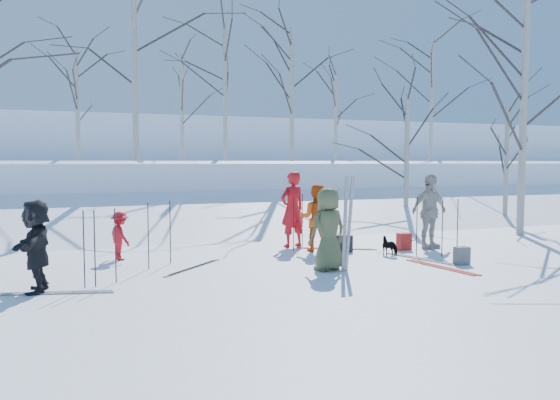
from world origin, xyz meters
name	(u,v)px	position (x,y,z in m)	size (l,w,h in m)	color
ground	(306,269)	(0.00, 0.00, 0.00)	(120.00, 120.00, 0.00)	white
snow_ramp	(221,224)	(0.00, 7.00, 0.15)	(70.00, 9.50, 1.40)	white
snow_plateau	(171,186)	(0.00, 17.00, 1.00)	(70.00, 18.00, 2.20)	white
far_hill	(132,164)	(0.00, 38.00, 2.00)	(90.00, 30.00, 6.00)	white
skier_olive_center	(328,229)	(0.34, -0.34, 0.83)	(0.81, 0.53, 1.66)	#474F2F
skier_red_north	(292,209)	(0.80, 2.75, 0.96)	(0.70, 0.46, 1.93)	red
skier_redor_behind	(316,218)	(1.07, 1.90, 0.81)	(0.79, 0.62, 1.63)	#CF4B0F
skier_red_seated	(120,236)	(-3.46, 2.32, 0.54)	(0.70, 0.40, 1.08)	red
skier_cream_east	(429,211)	(3.92, 1.33, 0.94)	(1.10, 0.46, 1.88)	beige
skier_grey_west	(36,246)	(-4.98, -0.28, 0.77)	(1.43, 0.46, 1.54)	black
dog	(390,246)	(2.42, 0.71, 0.23)	(0.24, 0.54, 0.45)	black
upright_ski_left	(345,224)	(0.58, -0.60, 0.95)	(0.07, 0.02, 1.90)	silver
upright_ski_right	(349,224)	(0.70, -0.56, 0.95)	(0.07, 0.02, 1.90)	silver
ski_pair_a	(441,267)	(2.65, -0.88, 0.01)	(0.46, 1.91, 0.02)	red
ski_pair_b	(54,293)	(-4.71, -0.50, 0.01)	(1.89, 0.66, 0.02)	silver
ski_pair_c	(193,268)	(-2.13, 0.84, 0.01)	(1.45, 1.52, 0.02)	silver
ski_pair_d	(336,249)	(1.69, 2.03, 0.01)	(1.77, 1.08, 0.02)	red
ski_pair_e	(422,259)	(2.84, 0.06, 0.01)	(0.72, 1.88, 0.02)	silver
ski_pole_a	(115,246)	(-3.70, 0.00, 0.67)	(0.02, 0.02, 1.34)	black
ski_pole_b	(95,249)	(-4.06, -0.22, 0.67)	(0.02, 0.02, 1.34)	black
ski_pole_c	(148,236)	(-2.99, 1.09, 0.67)	(0.02, 0.02, 1.34)	black
ski_pole_d	(84,249)	(-4.23, -0.26, 0.67)	(0.02, 0.02, 1.34)	black
ski_pole_e	(442,228)	(3.47, 0.20, 0.67)	(0.02, 0.02, 1.34)	black
ski_pole_f	(302,220)	(1.09, 2.79, 0.67)	(0.02, 0.02, 1.34)	black
ski_pole_g	(417,226)	(3.06, 0.60, 0.67)	(0.02, 0.02, 1.34)	black
ski_pole_h	(457,229)	(3.59, -0.17, 0.67)	(0.02, 0.02, 1.34)	black
ski_pole_i	(170,232)	(-2.49, 1.51, 0.67)	(0.02, 0.02, 1.34)	black
ski_pole_j	(294,223)	(0.60, 2.17, 0.67)	(0.02, 0.02, 1.34)	black
backpack_red	(404,242)	(3.18, 1.31, 0.21)	(0.32, 0.22, 0.42)	#B0201B
backpack_grey	(462,256)	(3.25, -0.76, 0.19)	(0.30, 0.20, 0.38)	#525559
backpack_dark	(344,244)	(1.68, 1.57, 0.20)	(0.34, 0.24, 0.40)	black
birch_plateau_a	(182,108)	(0.35, 15.71, 4.67)	(4.06, 4.06, 4.94)	silver
birch_plateau_c	(292,95)	(3.94, 10.77, 4.88)	(4.36, 4.36, 5.37)	silver
birch_plateau_d	(431,100)	(13.19, 14.24, 5.41)	(5.10, 5.10, 6.42)	silver
birch_plateau_f	(336,116)	(7.26, 13.50, 4.33)	(3.58, 3.58, 4.26)	silver
birch_plateau_g	(225,93)	(1.66, 12.76, 5.11)	(4.68, 4.68, 5.83)	silver
birch_plateau_h	(134,52)	(-2.26, 10.77, 6.18)	(6.17, 6.17, 7.95)	silver
birch_plateau_i	(77,106)	(-4.27, 12.71, 4.34)	(3.59, 3.59, 4.28)	silver
birch_edge_b	(523,115)	(7.95, 2.48, 3.52)	(5.53, 5.53, 7.05)	silver
birch_edge_c	(506,166)	(9.75, 5.04, 2.02)	(3.43, 3.43, 4.04)	silver
birch_edge_e	(407,160)	(6.42, 6.16, 2.24)	(3.74, 3.74, 4.49)	silver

